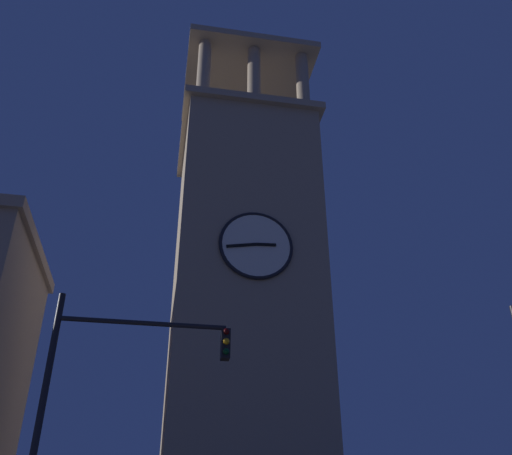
# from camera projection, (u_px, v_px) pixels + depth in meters

# --- Properties ---
(clocktower) EXTENTS (7.16, 7.53, 28.01)m
(clocktower) POSITION_uv_depth(u_px,v_px,m) (243.00, 310.00, 26.35)
(clocktower) COLOR gray
(clocktower) RESTS_ON ground_plane
(traffic_signal_near) EXTENTS (4.24, 0.41, 6.82)m
(traffic_signal_near) POSITION_uv_depth(u_px,v_px,m) (102.00, 394.00, 12.74)
(traffic_signal_near) COLOR black
(traffic_signal_near) RESTS_ON ground_plane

